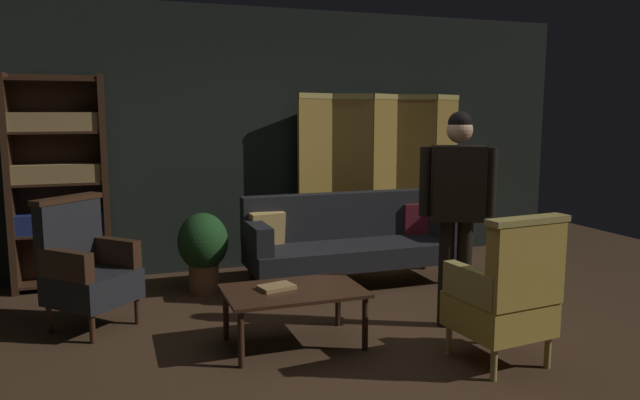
# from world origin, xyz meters

# --- Properties ---
(ground_plane) EXTENTS (10.00, 10.00, 0.00)m
(ground_plane) POSITION_xyz_m (0.00, 0.00, 0.00)
(ground_plane) COLOR #3D2819
(back_wall) EXTENTS (7.20, 0.10, 2.80)m
(back_wall) POSITION_xyz_m (0.00, 2.45, 1.40)
(back_wall) COLOR black
(back_wall) RESTS_ON ground_plane
(folding_screen) EXTENTS (2.11, 0.31, 1.90)m
(folding_screen) POSITION_xyz_m (1.29, 2.24, 0.99)
(folding_screen) COLOR olive
(folding_screen) RESTS_ON ground_plane
(bookshelf) EXTENTS (0.90, 0.32, 2.05)m
(bookshelf) POSITION_xyz_m (-2.15, 2.20, 1.06)
(bookshelf) COLOR #382114
(bookshelf) RESTS_ON ground_plane
(velvet_couch) EXTENTS (2.12, 0.78, 0.88)m
(velvet_couch) POSITION_xyz_m (0.55, 1.45, 0.45)
(velvet_couch) COLOR #382114
(velvet_couch) RESTS_ON ground_plane
(coffee_table) EXTENTS (1.00, 0.64, 0.42)m
(coffee_table) POSITION_xyz_m (-0.47, 0.05, 0.37)
(coffee_table) COLOR #382114
(coffee_table) RESTS_ON ground_plane
(armchair_gilt_accent) EXTENTS (0.64, 0.63, 1.04)m
(armchair_gilt_accent) POSITION_xyz_m (0.77, -0.76, 0.49)
(armchair_gilt_accent) COLOR tan
(armchair_gilt_accent) RESTS_ON ground_plane
(armchair_wing_left) EXTENTS (0.82, 0.82, 1.04)m
(armchair_wing_left) POSITION_xyz_m (-1.90, 0.94, 0.49)
(armchair_wing_left) COLOR #382114
(armchair_wing_left) RESTS_ON ground_plane
(standing_figure) EXTENTS (0.55, 0.35, 1.70)m
(standing_figure) POSITION_xyz_m (0.85, 0.00, 1.03)
(standing_figure) COLOR black
(standing_figure) RESTS_ON ground_plane
(potted_plant) EXTENTS (0.47, 0.47, 0.76)m
(potted_plant) POSITION_xyz_m (-0.89, 1.58, 0.44)
(potted_plant) COLOR brown
(potted_plant) RESTS_ON ground_plane
(book_tan_leather) EXTENTS (0.28, 0.22, 0.03)m
(book_tan_leather) POSITION_xyz_m (-0.58, 0.10, 0.43)
(book_tan_leather) COLOR #9E7A47
(book_tan_leather) RESTS_ON coffee_table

